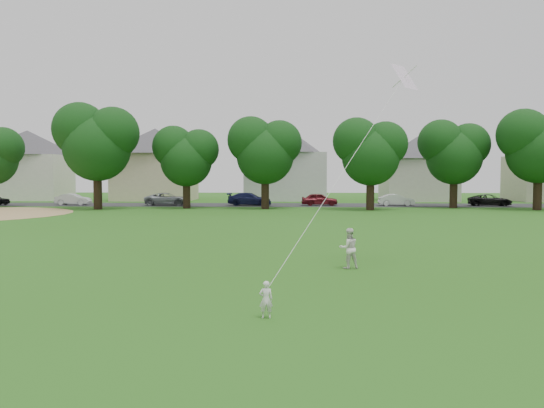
{
  "coord_description": "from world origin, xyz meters",
  "views": [
    {
      "loc": [
        0.82,
        -12.74,
        3.11
      ],
      "look_at": [
        0.26,
        2.0,
        2.3
      ],
      "focal_mm": 35.0,
      "sensor_mm": 36.0,
      "label": 1
    }
  ],
  "objects": [
    {
      "name": "toddler",
      "position": [
        0.26,
        -1.4,
        0.41
      ],
      "size": [
        0.32,
        0.23,
        0.82
      ],
      "primitive_type": "imported",
      "rotation": [
        0.0,
        0.0,
        3.27
      ],
      "color": "silver",
      "rests_on": "ground"
    },
    {
      "name": "tree_row",
      "position": [
        3.66,
        35.94,
        6.1
      ],
      "size": [
        81.91,
        9.55,
        10.05
      ],
      "color": "black",
      "rests_on": "ground"
    },
    {
      "name": "kite",
      "position": [
        2.39,
        1.85,
        3.47
      ],
      "size": [
        2.7,
        3.83,
        9.68
      ],
      "color": "white",
      "rests_on": "ground"
    },
    {
      "name": "street",
      "position": [
        0.0,
        42.0,
        0.01
      ],
      "size": [
        90.0,
        7.0,
        0.01
      ],
      "primitive_type": "cube",
      "color": "#2D2D30",
      "rests_on": "ground"
    },
    {
      "name": "older_boy",
      "position": [
        2.71,
        4.82,
        0.67
      ],
      "size": [
        0.76,
        0.66,
        1.35
      ],
      "primitive_type": "imported",
      "rotation": [
        0.0,
        0.0,
        3.39
      ],
      "color": "silver",
      "rests_on": "ground"
    },
    {
      "name": "house_row",
      "position": [
        -0.38,
        52.0,
        5.24
      ],
      "size": [
        77.42,
        13.97,
        10.54
      ],
      "color": "white",
      "rests_on": "ground"
    },
    {
      "name": "parked_cars",
      "position": [
        -3.27,
        41.0,
        0.62
      ],
      "size": [
        54.8,
        2.45,
        1.3
      ],
      "color": "black",
      "rests_on": "ground"
    },
    {
      "name": "ground",
      "position": [
        0.0,
        0.0,
        0.0
      ],
      "size": [
        160.0,
        160.0,
        0.0
      ],
      "primitive_type": "plane",
      "color": "#285D15",
      "rests_on": "ground"
    }
  ]
}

